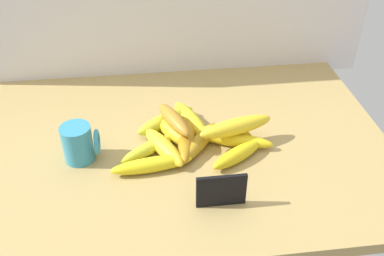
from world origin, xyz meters
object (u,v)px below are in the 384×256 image
at_px(banana_1, 172,131).
at_px(banana_6, 191,120).
at_px(banana_0, 148,149).
at_px(banana_10, 235,140).
at_px(coffee_mug, 79,143).
at_px(banana_8, 187,137).
at_px(banana_9, 237,155).
at_px(banana_12, 174,120).
at_px(banana_2, 152,165).
at_px(banana_4, 223,134).
at_px(banana_7, 164,147).
at_px(chalkboard_sign, 221,192).
at_px(banana_5, 199,142).
at_px(banana_3, 166,121).
at_px(banana_11, 236,126).

bearing_deg(banana_1, banana_6, 39.26).
height_order(banana_0, banana_10, banana_10).
bearing_deg(coffee_mug, banana_8, 5.84).
relative_size(banana_9, banana_12, 1.02).
distance_m(banana_2, banana_6, 0.20).
bearing_deg(coffee_mug, banana_12, 12.06).
distance_m(banana_4, banana_6, 0.10).
height_order(banana_7, banana_8, same).
bearing_deg(banana_8, coffee_mug, -174.16).
height_order(chalkboard_sign, banana_7, chalkboard_sign).
height_order(banana_5, banana_6, banana_6).
distance_m(banana_5, banana_10, 0.09).
xyz_separation_m(banana_3, banana_6, (0.07, -0.01, 0.00)).
relative_size(banana_3, banana_5, 1.03).
xyz_separation_m(banana_3, banana_8, (0.05, -0.08, -0.00)).
distance_m(banana_4, banana_10, 0.04).
distance_m(coffee_mug, banana_0, 0.17).
distance_m(chalkboard_sign, banana_8, 0.23).
height_order(banana_2, banana_10, banana_2).
bearing_deg(banana_1, coffee_mug, -166.66).
xyz_separation_m(coffee_mug, banana_6, (0.29, 0.10, -0.03)).
xyz_separation_m(banana_2, banana_9, (0.21, 0.01, 0.00)).
bearing_deg(banana_11, banana_1, 163.64).
distance_m(chalkboard_sign, banana_3, 0.32).
bearing_deg(chalkboard_sign, banana_0, 127.79).
bearing_deg(banana_4, banana_11, -33.21).
distance_m(banana_4, banana_9, 0.09).
bearing_deg(banana_6, banana_3, 174.30).
relative_size(banana_1, banana_12, 0.98).
distance_m(banana_1, banana_9, 0.19).
bearing_deg(banana_0, chalkboard_sign, -52.21).
distance_m(banana_7, banana_8, 0.07).
height_order(banana_2, banana_12, banana_12).
distance_m(banana_4, banana_11, 0.05).
xyz_separation_m(banana_4, banana_5, (-0.06, -0.02, -0.00)).
xyz_separation_m(banana_9, banana_12, (-0.15, 0.11, 0.04)).
bearing_deg(banana_12, banana_6, 44.55).
bearing_deg(banana_4, banana_8, -179.72).
distance_m(banana_6, banana_7, 0.13).
xyz_separation_m(banana_6, banana_10, (0.10, -0.10, -0.00)).
relative_size(banana_0, banana_4, 1.10).
bearing_deg(banana_4, banana_12, 169.59).
distance_m(coffee_mug, banana_7, 0.21).
relative_size(banana_3, banana_6, 1.00).
height_order(banana_1, banana_9, banana_1).
relative_size(banana_5, banana_10, 0.91).
xyz_separation_m(banana_2, banana_12, (0.07, 0.12, 0.04)).
xyz_separation_m(banana_7, banana_11, (0.19, 0.02, 0.04)).
bearing_deg(banana_6, coffee_mug, -160.93).
distance_m(banana_2, banana_4, 0.21).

